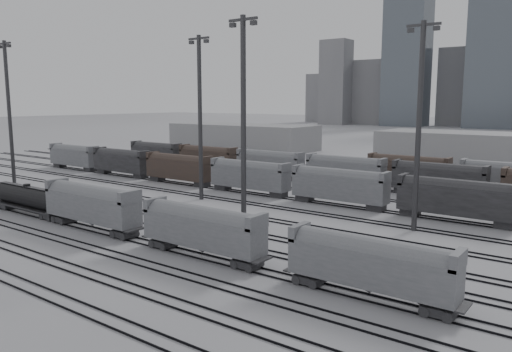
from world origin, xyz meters
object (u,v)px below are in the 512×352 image
Objects in this scene: hopper_car_a at (92,203)px; light_mast_a at (9,109)px; hopper_car_c at (370,262)px; light_mast_c at (243,119)px; hopper_car_b at (202,227)px; tank_car_b at (28,197)px.

hopper_car_a is 0.57× the size of light_mast_a.
light_mast_c is (-21.43, 11.14, 10.50)m from hopper_car_c.
hopper_car_b is at bearing 180.00° from hopper_car_c.
tank_car_b is 51.13m from hopper_car_c.
hopper_car_c is 0.52× the size of light_mast_a.
tank_car_b is 32.53m from light_mast_a.
hopper_car_a is 0.60× the size of light_mast_c.
hopper_car_c is at bearing 0.00° from hopper_car_b.
hopper_car_a is at bearing -143.27° from light_mast_c.
hopper_car_b is (18.29, 0.00, -0.19)m from hopper_car_a.
hopper_car_c is at bearing -27.46° from light_mast_c.
light_mast_c reaches higher than hopper_car_b.
tank_car_b is 1.14× the size of hopper_car_b.
hopper_car_b is at bearing 0.00° from hopper_car_a.
light_mast_a reaches higher than hopper_car_b.
tank_car_b is at bearing -159.44° from light_mast_c.
light_mast_a is 57.29m from light_mast_c.
light_mast_c reaches higher than hopper_car_a.
light_mast_a is at bearing 163.53° from hopper_car_a.
light_mast_a is (-42.35, 12.52, 10.84)m from hopper_car_a.
tank_car_b is at bearing 180.00° from hopper_car_a.
tank_car_b is 1.18× the size of hopper_car_c.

